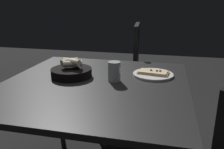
{
  "coord_description": "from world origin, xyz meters",
  "views": [
    {
      "loc": [
        -1.24,
        -0.39,
        1.18
      ],
      "look_at": [
        0.05,
        -0.09,
        0.76
      ],
      "focal_mm": 37.82,
      "sensor_mm": 36.0,
      "label": 1
    }
  ],
  "objects_px": {
    "chair_near": "(125,68)",
    "bread_basket": "(72,71)",
    "pizza_plate": "(153,74)",
    "dining_table": "(95,91)",
    "beer_glass": "(114,73)"
  },
  "relations": [
    {
      "from": "beer_glass",
      "to": "chair_near",
      "type": "height_order",
      "value": "chair_near"
    },
    {
      "from": "bread_basket",
      "to": "chair_near",
      "type": "xyz_separation_m",
      "value": [
        0.86,
        -0.19,
        -0.21
      ]
    },
    {
      "from": "dining_table",
      "to": "chair_near",
      "type": "distance_m",
      "value": 0.94
    },
    {
      "from": "dining_table",
      "to": "pizza_plate",
      "type": "xyz_separation_m",
      "value": [
        0.21,
        -0.33,
        0.07
      ]
    },
    {
      "from": "dining_table",
      "to": "chair_near",
      "type": "xyz_separation_m",
      "value": [
        0.94,
        -0.01,
        -0.12
      ]
    },
    {
      "from": "bread_basket",
      "to": "pizza_plate",
      "type": "bearing_deg",
      "value": -74.79
    },
    {
      "from": "chair_near",
      "to": "bread_basket",
      "type": "bearing_deg",
      "value": 167.79
    },
    {
      "from": "beer_glass",
      "to": "chair_near",
      "type": "bearing_deg",
      "value": 5.98
    },
    {
      "from": "dining_table",
      "to": "beer_glass",
      "type": "bearing_deg",
      "value": -63.77
    },
    {
      "from": "chair_near",
      "to": "pizza_plate",
      "type": "bearing_deg",
      "value": -156.72
    },
    {
      "from": "bread_basket",
      "to": "beer_glass",
      "type": "distance_m",
      "value": 0.28
    },
    {
      "from": "bread_basket",
      "to": "chair_near",
      "type": "height_order",
      "value": "chair_near"
    },
    {
      "from": "dining_table",
      "to": "chair_near",
      "type": "bearing_deg",
      "value": -0.8
    },
    {
      "from": "pizza_plate",
      "to": "bread_basket",
      "type": "xyz_separation_m",
      "value": [
        -0.14,
        0.5,
        0.02
      ]
    },
    {
      "from": "bread_basket",
      "to": "beer_glass",
      "type": "bearing_deg",
      "value": -94.81
    }
  ]
}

